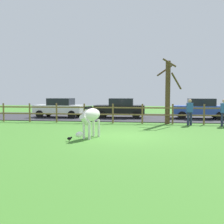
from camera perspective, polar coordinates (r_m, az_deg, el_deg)
name	(u,v)px	position (r m, az deg, el deg)	size (l,w,h in m)	color
ground_plane	(125,136)	(11.67, 3.04, -5.47)	(60.00, 60.00, 0.00)	#3D7528
parking_asphalt	(134,117)	(20.88, 5.05, -1.20)	(28.00, 7.40, 0.05)	#2D2D33
paddock_fence	(127,112)	(16.56, 3.56, -0.06)	(21.61, 0.11, 1.31)	brown
bare_tree	(168,91)	(16.69, 12.67, 4.78)	(1.63, 1.64, 4.21)	#513A23
zebra	(90,117)	(11.02, -4.95, -1.19)	(0.93, 1.86, 1.41)	white
crow_on_grass	(70,138)	(10.43, -9.67, -5.96)	(0.21, 0.10, 0.20)	black
parked_car_black	(120,108)	(20.23, 1.86, 0.97)	(4.03, 1.93, 1.56)	black
parked_car_blue	(200,108)	(20.51, 19.35, 0.79)	(4.06, 2.00, 1.56)	#2D4CAD
parked_car_white	(60,107)	(21.08, -11.84, 1.01)	(4.07, 2.02, 1.56)	white
visitor_left_of_tree	(224,111)	(16.47, 24.17, 0.14)	(0.37, 0.23, 1.64)	#232847
visitor_right_of_tree	(190,111)	(16.25, 17.31, 0.26)	(0.40, 0.29, 1.64)	#232847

